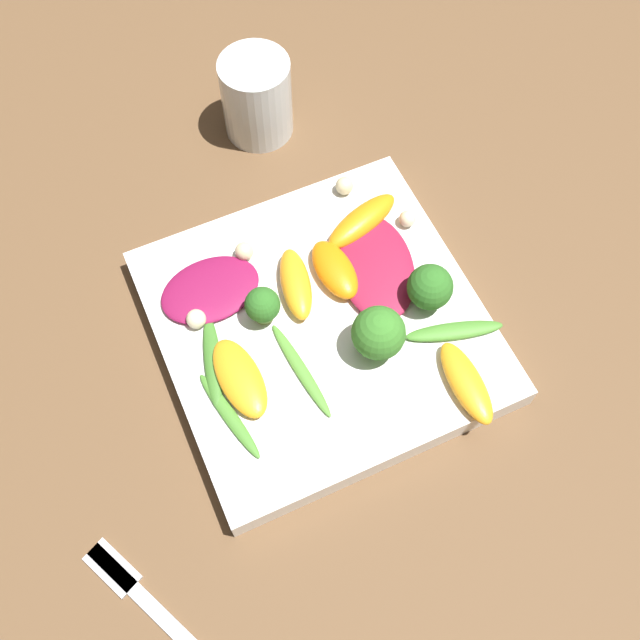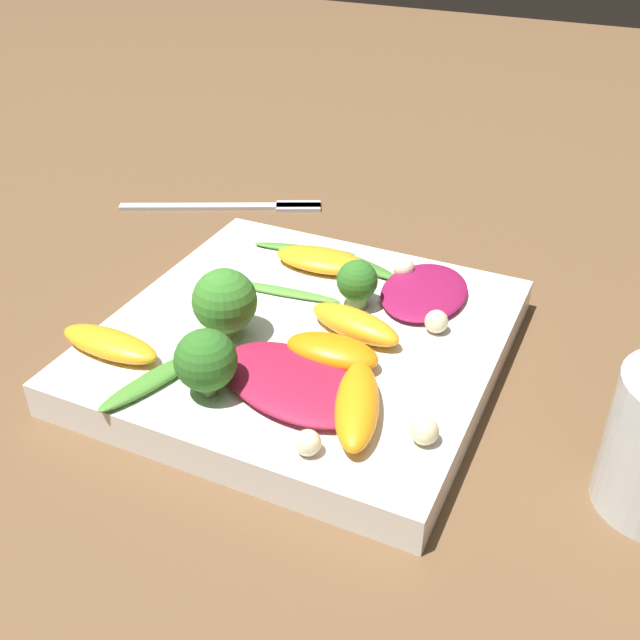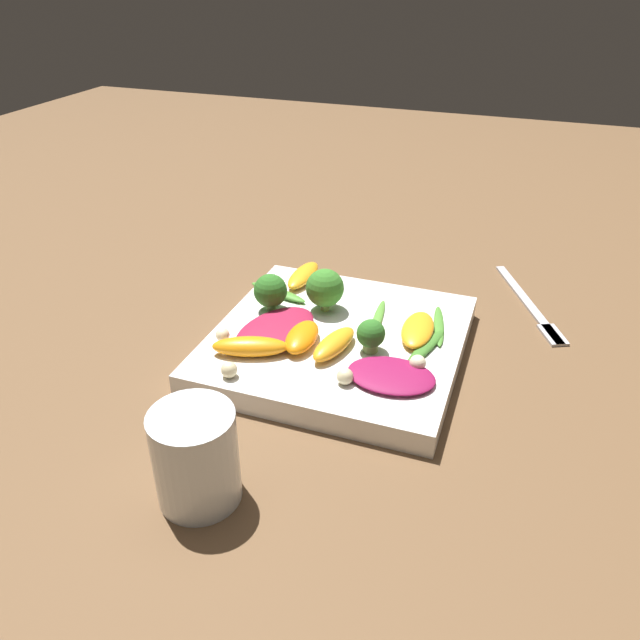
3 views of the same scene
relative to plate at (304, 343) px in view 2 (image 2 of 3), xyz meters
The scene contains 21 objects.
ground_plane 0.01m from the plate, ahead, with size 2.40×2.40×0.00m, color brown.
plate is the anchor object (origin of this frame).
fork 0.26m from the plate, 129.55° to the left, with size 0.19×0.10×0.01m.
radicchio_leaf_0 0.07m from the plate, 68.74° to the right, with size 0.12×0.09×0.01m.
radicchio_leaf_1 0.10m from the plate, 50.02° to the left, with size 0.06×0.09×0.01m.
orange_segment_0 0.10m from the plate, 45.85° to the right, with size 0.05×0.08×0.02m.
orange_segment_1 0.04m from the plate, 11.20° to the left, with size 0.07×0.04×0.02m.
orange_segment_2 0.13m from the plate, 141.92° to the right, with size 0.08×0.03×0.01m.
orange_segment_3 0.09m from the plate, 106.76° to the left, with size 0.08×0.04×0.01m.
orange_segment_4 0.05m from the plate, 40.02° to the right, with size 0.06×0.03×0.02m.
broccoli_floret_0 0.07m from the plate, 144.56° to the right, with size 0.04×0.04×0.05m.
broccoli_floret_1 0.10m from the plate, 103.65° to the right, with size 0.04×0.04×0.04m.
broccoli_floret_2 0.06m from the plate, 62.48° to the left, with size 0.03×0.03×0.04m.
arugula_sprig_0 0.10m from the plate, 90.53° to the left, with size 0.08×0.04×0.01m.
arugula_sprig_1 0.11m from the plate, 115.79° to the left, with size 0.09×0.03×0.00m.
arugula_sprig_2 0.11m from the plate, 120.88° to the right, with size 0.04×0.08×0.01m.
arugula_sprig_3 0.05m from the plate, 136.97° to the left, with size 0.09×0.02×0.00m.
macadamia_nut_0 0.11m from the plate, 67.79° to the left, with size 0.02×0.02×0.02m.
macadamia_nut_1 0.09m from the plate, 22.33° to the left, with size 0.02×0.02×0.02m.
macadamia_nut_2 0.14m from the plate, 33.69° to the right, with size 0.02×0.02×0.02m.
macadamia_nut_3 0.13m from the plate, 62.91° to the right, with size 0.02×0.02×0.02m.
Camera 2 is at (0.19, -0.39, 0.32)m, focal length 42.00 mm.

